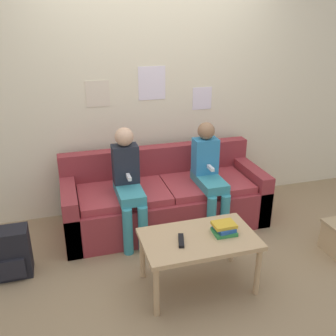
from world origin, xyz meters
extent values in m
plane|color=#937A56|center=(0.00, 0.00, 0.00)|extent=(10.00, 10.00, 0.00)
cube|color=beige|center=(0.00, 0.98, 1.30)|extent=(8.00, 0.06, 2.60)
cube|color=beige|center=(-0.56, 0.94, 1.30)|extent=(0.23, 0.00, 0.26)
cube|color=silver|center=(0.00, 0.94, 1.38)|extent=(0.28, 0.00, 0.34)
cube|color=silver|center=(0.56, 0.94, 1.19)|extent=(0.22, 0.00, 0.24)
cube|color=maroon|center=(0.00, 0.46, 0.19)|extent=(2.02, 0.77, 0.38)
cube|color=maroon|center=(0.00, 0.78, 0.57)|extent=(2.02, 0.14, 0.36)
cube|color=maroon|center=(-0.94, 0.46, 0.27)|extent=(0.14, 0.77, 0.54)
cube|color=maroon|center=(0.94, 0.46, 0.27)|extent=(0.14, 0.77, 0.54)
cube|color=#A1343A|center=(-0.43, 0.43, 0.42)|extent=(0.85, 0.61, 0.07)
cube|color=#A1343A|center=(0.43, 0.43, 0.42)|extent=(0.85, 0.61, 0.07)
cube|color=tan|center=(-0.02, -0.53, 0.43)|extent=(0.88, 0.53, 0.04)
cylinder|color=tan|center=(-0.42, -0.76, 0.21)|extent=(0.04, 0.04, 0.42)
cylinder|color=tan|center=(0.38, -0.76, 0.21)|extent=(0.04, 0.04, 0.42)
cylinder|color=tan|center=(-0.42, -0.31, 0.21)|extent=(0.04, 0.04, 0.42)
cylinder|color=tan|center=(0.38, -0.31, 0.21)|extent=(0.04, 0.04, 0.42)
cylinder|color=teal|center=(-0.47, 0.05, 0.23)|extent=(0.09, 0.09, 0.45)
cylinder|color=teal|center=(-0.33, 0.05, 0.23)|extent=(0.09, 0.09, 0.45)
cube|color=teal|center=(-0.40, 0.30, 0.50)|extent=(0.23, 0.48, 0.09)
cube|color=#1E232D|center=(-0.40, 0.43, 0.73)|extent=(0.24, 0.16, 0.37)
sphere|color=tan|center=(-0.40, 0.43, 0.99)|extent=(0.17, 0.17, 0.17)
cube|color=white|center=(-0.40, 0.28, 0.65)|extent=(0.03, 0.12, 0.03)
cylinder|color=teal|center=(0.34, 0.05, 0.23)|extent=(0.09, 0.09, 0.45)
cylinder|color=teal|center=(0.48, 0.05, 0.23)|extent=(0.09, 0.09, 0.45)
cube|color=teal|center=(0.41, 0.30, 0.50)|extent=(0.23, 0.48, 0.09)
cube|color=teal|center=(0.41, 0.43, 0.72)|extent=(0.24, 0.16, 0.36)
sphere|color=#8C6647|center=(0.41, 0.43, 0.98)|extent=(0.17, 0.17, 0.17)
cube|color=white|center=(0.41, 0.28, 0.65)|extent=(0.03, 0.12, 0.03)
cube|color=black|center=(-0.17, -0.56, 0.46)|extent=(0.09, 0.17, 0.02)
cube|color=#2D8442|center=(0.19, -0.54, 0.46)|extent=(0.18, 0.15, 0.03)
cube|color=#23519E|center=(0.19, -0.53, 0.49)|extent=(0.15, 0.16, 0.03)
cube|color=gold|center=(0.19, -0.53, 0.52)|extent=(0.17, 0.14, 0.03)
cube|color=black|center=(-1.45, 0.03, 0.21)|extent=(0.31, 0.20, 0.43)
cube|color=black|center=(-1.45, -0.09, 0.13)|extent=(0.21, 0.03, 0.17)
camera|label=1|loc=(-0.94, -2.81, 2.02)|focal=40.00mm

